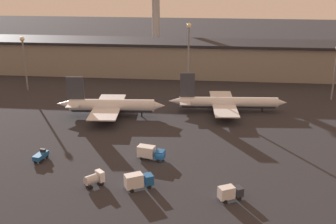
{
  "coord_description": "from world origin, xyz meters",
  "views": [
    {
      "loc": [
        11.71,
        -98.02,
        49.04
      ],
      "look_at": [
        -0.43,
        21.9,
        6.0
      ],
      "focal_mm": 45.0,
      "sensor_mm": 36.0,
      "label": 1
    }
  ],
  "objects_px": {
    "service_vehicle_0": "(138,181)",
    "control_tower": "(156,3)",
    "service_vehicle_4": "(150,152)",
    "service_vehicle_1": "(230,192)",
    "airplane_0": "(111,106)",
    "service_vehicle_2": "(41,156)",
    "service_vehicle_3": "(94,179)",
    "airplane_1": "(227,103)"
  },
  "relations": [
    {
      "from": "service_vehicle_0",
      "to": "control_tower",
      "type": "relative_size",
      "value": 0.14
    },
    {
      "from": "service_vehicle_1",
      "to": "service_vehicle_0",
      "type": "bearing_deg",
      "value": 145.21
    },
    {
      "from": "control_tower",
      "to": "service_vehicle_2",
      "type": "bearing_deg",
      "value": -95.0
    },
    {
      "from": "service_vehicle_0",
      "to": "service_vehicle_2",
      "type": "xyz_separation_m",
      "value": [
        -27.8,
        12.07,
        -0.82
      ]
    },
    {
      "from": "service_vehicle_0",
      "to": "service_vehicle_2",
      "type": "distance_m",
      "value": 30.32
    },
    {
      "from": "service_vehicle_4",
      "to": "control_tower",
      "type": "distance_m",
      "value": 141.29
    },
    {
      "from": "airplane_1",
      "to": "service_vehicle_2",
      "type": "bearing_deg",
      "value": -142.98
    },
    {
      "from": "airplane_0",
      "to": "airplane_1",
      "type": "bearing_deg",
      "value": 8.45
    },
    {
      "from": "service_vehicle_1",
      "to": "service_vehicle_4",
      "type": "xyz_separation_m",
      "value": [
        -20.07,
        18.27,
        0.12
      ]
    },
    {
      "from": "service_vehicle_0",
      "to": "service_vehicle_3",
      "type": "relative_size",
      "value": 1.43
    },
    {
      "from": "airplane_1",
      "to": "control_tower",
      "type": "xyz_separation_m",
      "value": [
        -37.16,
        97.95,
        24.71
      ]
    },
    {
      "from": "service_vehicle_1",
      "to": "service_vehicle_3",
      "type": "xyz_separation_m",
      "value": [
        -30.93,
        3.22,
        -0.11
      ]
    },
    {
      "from": "service_vehicle_1",
      "to": "service_vehicle_3",
      "type": "distance_m",
      "value": 31.1
    },
    {
      "from": "service_vehicle_0",
      "to": "service_vehicle_1",
      "type": "relative_size",
      "value": 1.18
    },
    {
      "from": "service_vehicle_2",
      "to": "service_vehicle_3",
      "type": "relative_size",
      "value": 1.07
    },
    {
      "from": "airplane_1",
      "to": "service_vehicle_4",
      "type": "bearing_deg",
      "value": -122.04
    },
    {
      "from": "airplane_0",
      "to": "service_vehicle_3",
      "type": "relative_size",
      "value": 7.66
    },
    {
      "from": "service_vehicle_1",
      "to": "service_vehicle_4",
      "type": "bearing_deg",
      "value": 110.66
    },
    {
      "from": "airplane_1",
      "to": "service_vehicle_3",
      "type": "xyz_separation_m",
      "value": [
        -31.99,
        -55.06,
        -1.47
      ]
    },
    {
      "from": "airplane_0",
      "to": "service_vehicle_2",
      "type": "distance_m",
      "value": 36.35
    },
    {
      "from": "service_vehicle_0",
      "to": "control_tower",
      "type": "distance_m",
      "value": 156.34
    },
    {
      "from": "service_vehicle_4",
      "to": "airplane_0",
      "type": "bearing_deg",
      "value": 132.29
    },
    {
      "from": "airplane_1",
      "to": "service_vehicle_1",
      "type": "relative_size",
      "value": 7.06
    },
    {
      "from": "service_vehicle_4",
      "to": "control_tower",
      "type": "relative_size",
      "value": 0.16
    },
    {
      "from": "service_vehicle_1",
      "to": "service_vehicle_2",
      "type": "distance_m",
      "value": 50.71
    },
    {
      "from": "airplane_0",
      "to": "control_tower",
      "type": "xyz_separation_m",
      "value": [
        1.71,
        106.67,
        24.27
      ]
    },
    {
      "from": "airplane_1",
      "to": "service_vehicle_2",
      "type": "distance_m",
      "value": 65.88
    },
    {
      "from": "airplane_0",
      "to": "service_vehicle_1",
      "type": "relative_size",
      "value": 6.3
    },
    {
      "from": "control_tower",
      "to": "airplane_0",
      "type": "bearing_deg",
      "value": -90.92
    },
    {
      "from": "airplane_1",
      "to": "service_vehicle_0",
      "type": "distance_m",
      "value": 59.59
    },
    {
      "from": "airplane_0",
      "to": "service_vehicle_3",
      "type": "bearing_deg",
      "value": -85.76
    },
    {
      "from": "service_vehicle_3",
      "to": "control_tower",
      "type": "distance_m",
      "value": 155.32
    },
    {
      "from": "service_vehicle_2",
      "to": "service_vehicle_3",
      "type": "distance_m",
      "value": 21.08
    },
    {
      "from": "airplane_1",
      "to": "service_vehicle_4",
      "type": "distance_m",
      "value": 45.27
    },
    {
      "from": "airplane_0",
      "to": "airplane_1",
      "type": "distance_m",
      "value": 39.84
    },
    {
      "from": "airplane_0",
      "to": "control_tower",
      "type": "relative_size",
      "value": 0.76
    },
    {
      "from": "service_vehicle_0",
      "to": "service_vehicle_3",
      "type": "height_order",
      "value": "service_vehicle_0"
    },
    {
      "from": "control_tower",
      "to": "service_vehicle_3",
      "type": "bearing_deg",
      "value": -88.07
    },
    {
      "from": "airplane_0",
      "to": "service_vehicle_2",
      "type": "relative_size",
      "value": 7.18
    },
    {
      "from": "service_vehicle_4",
      "to": "control_tower",
      "type": "bearing_deg",
      "value": 109.38
    },
    {
      "from": "service_vehicle_0",
      "to": "service_vehicle_2",
      "type": "relative_size",
      "value": 1.34
    },
    {
      "from": "airplane_1",
      "to": "control_tower",
      "type": "distance_m",
      "value": 107.63
    }
  ]
}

